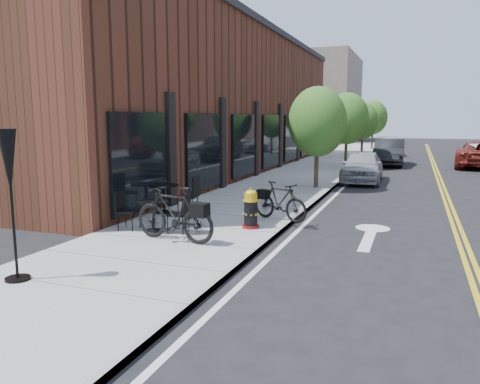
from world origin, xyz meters
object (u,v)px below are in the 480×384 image
at_px(fire_hydrant, 251,209).
at_px(patio_umbrella, 10,173).
at_px(parked_car_a, 362,166).
at_px(parked_car_b, 389,152).
at_px(bicycle_left, 174,214).
at_px(bistro_set_b, 153,212).
at_px(parked_car_c, 389,146).
at_px(parked_car_far, 480,154).
at_px(bicycle_right, 280,201).
at_px(bistro_set_c, 164,194).

bearing_deg(fire_hydrant, patio_umbrella, -93.60).
xyz_separation_m(parked_car_a, parked_car_b, (0.69, 8.05, 0.08)).
bearing_deg(fire_hydrant, parked_car_a, 103.96).
xyz_separation_m(bicycle_left, parked_car_a, (2.67, 11.98, -0.03)).
relative_size(bistro_set_b, parked_car_a, 0.43).
height_order(bicycle_left, parked_car_c, parked_car_c).
distance_m(parked_car_b, parked_car_far, 4.83).
bearing_deg(parked_car_far, patio_umbrella, 73.03).
relative_size(patio_umbrella, parked_car_b, 0.53).
bearing_deg(parked_car_b, patio_umbrella, -101.89).
distance_m(parked_car_a, parked_car_c, 16.08).
bearing_deg(bicycle_right, parked_car_far, 1.88).
relative_size(bistro_set_b, bistro_set_c, 0.89).
relative_size(bicycle_right, bistro_set_b, 0.97).
xyz_separation_m(fire_hydrant, parked_car_c, (1.76, 26.31, 0.10)).
bearing_deg(bistro_set_b, parked_car_c, 77.02).
height_order(bistro_set_c, parked_car_a, parked_car_a).
bearing_deg(parked_car_b, parked_car_a, -95.53).
distance_m(fire_hydrant, bistro_set_b, 2.32).
bearing_deg(parked_car_c, patio_umbrella, -104.13).
bearing_deg(bicycle_left, parked_car_b, 178.70).
height_order(parked_car_c, parked_car_far, parked_car_far).
distance_m(fire_hydrant, parked_car_far, 19.93).
bearing_deg(fire_hydrant, bistro_set_b, -128.01).
bearing_deg(bistro_set_b, parked_car_far, 60.27).
bearing_deg(bicycle_right, patio_umbrella, 176.86).
relative_size(parked_car_a, parked_car_c, 0.87).
bearing_deg(patio_umbrella, parked_car_far, 68.18).
distance_m(bistro_set_c, parked_car_far, 20.37).
xyz_separation_m(bicycle_left, bistro_set_c, (-1.73, 2.60, -0.08)).
bearing_deg(fire_hydrant, parked_car_far, 91.82).
distance_m(fire_hydrant, parked_car_b, 18.43).
bearing_deg(bicycle_left, bicycle_right, 158.70).
bearing_deg(parked_car_a, fire_hydrant, -99.91).
xyz_separation_m(bistro_set_b, parked_car_c, (3.78, 27.46, 0.09)).
relative_size(parked_car_a, parked_car_b, 0.87).
height_order(bicycle_right, parked_car_far, parked_car_far).
bearing_deg(parked_car_b, bicycle_right, -96.57).
distance_m(fire_hydrant, bistro_set_c, 2.99).
distance_m(bistro_set_c, patio_umbrella, 5.84).
bearing_deg(patio_umbrella, parked_car_c, 82.45).
bearing_deg(parked_car_c, parked_car_far, -62.03).
xyz_separation_m(patio_umbrella, parked_car_a, (3.91, 15.07, -1.20)).
bearing_deg(parked_car_b, bistro_set_b, -102.97).
bearing_deg(patio_umbrella, bicycle_right, 64.44).
xyz_separation_m(bicycle_right, bistro_set_b, (-2.46, -2.17, -0.04)).
xyz_separation_m(bistro_set_c, parked_car_far, (9.90, 17.80, 0.10)).
xyz_separation_m(bistro_set_c, parked_car_a, (4.40, 9.38, 0.05)).
bearing_deg(parked_car_c, parked_car_a, -97.38).
bearing_deg(bicycle_left, patio_umbrella, -13.55).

